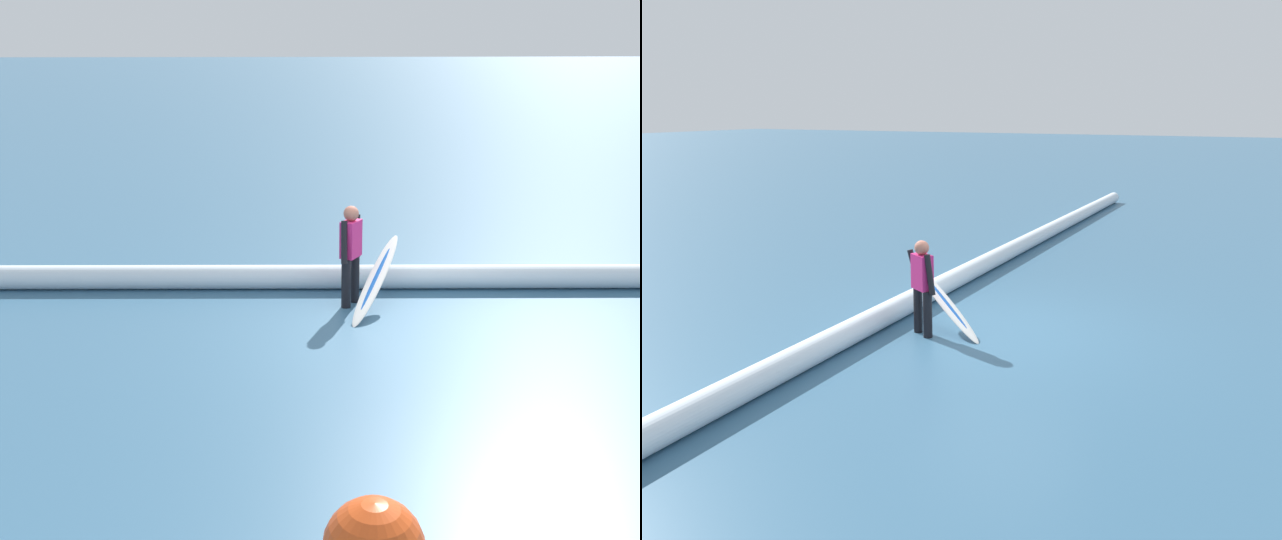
% 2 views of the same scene
% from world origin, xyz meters
% --- Properties ---
extents(ground_plane, '(153.83, 153.83, 0.00)m').
position_xyz_m(ground_plane, '(0.00, 0.00, 0.00)').
color(ground_plane, '#376281').
extents(surfer, '(0.34, 0.58, 1.48)m').
position_xyz_m(surfer, '(0.66, -0.98, 0.83)').
color(surfer, black).
rests_on(surfer, ground_plane).
extents(surfboard, '(0.96, 1.61, 0.94)m').
position_xyz_m(surfboard, '(0.31, -0.78, 0.45)').
color(surfboard, white).
rests_on(surfboard, ground_plane).
extents(wave_crest_foreground, '(24.16, 0.96, 0.37)m').
position_xyz_m(wave_crest_foreground, '(-2.56, -1.65, 0.19)').
color(wave_crest_foreground, white).
rests_on(wave_crest_foreground, ground_plane).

